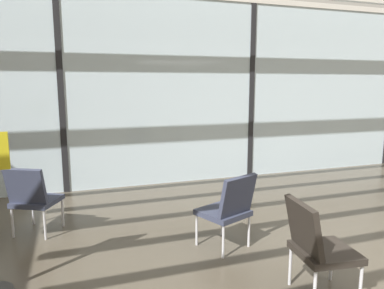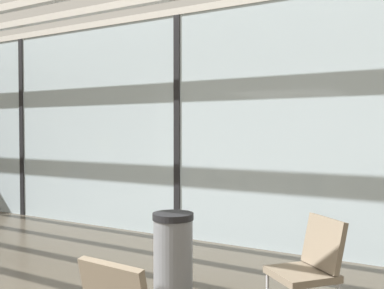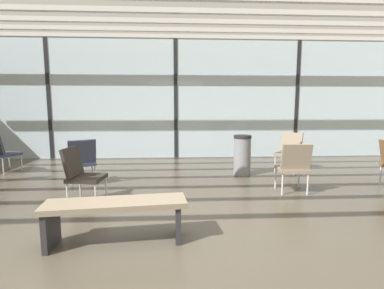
# 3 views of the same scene
# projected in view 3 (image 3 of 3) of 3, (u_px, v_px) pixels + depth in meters

# --- Properties ---
(ground_plane) EXTENTS (60.00, 60.00, 0.00)m
(ground_plane) POSITION_uv_depth(u_px,v_px,m) (177.00, 236.00, 3.32)
(ground_plane) COLOR #4C4438
(glass_curtain_wall) EXTENTS (14.00, 0.08, 3.33)m
(glass_curtain_wall) POSITION_uv_depth(u_px,v_px,m) (176.00, 99.00, 8.24)
(glass_curtain_wall) COLOR silver
(glass_curtain_wall) RESTS_ON ground
(window_mullion_0) EXTENTS (0.10, 0.12, 3.33)m
(window_mullion_0) POSITION_uv_depth(u_px,v_px,m) (49.00, 99.00, 8.05)
(window_mullion_0) COLOR black
(window_mullion_0) RESTS_ON ground
(window_mullion_1) EXTENTS (0.10, 0.12, 3.33)m
(window_mullion_1) POSITION_uv_depth(u_px,v_px,m) (176.00, 99.00, 8.24)
(window_mullion_1) COLOR black
(window_mullion_1) RESTS_ON ground
(window_mullion_2) EXTENTS (0.10, 0.12, 3.33)m
(window_mullion_2) POSITION_uv_depth(u_px,v_px,m) (296.00, 99.00, 8.44)
(window_mullion_2) COLOR black
(window_mullion_2) RESTS_ON ground
(parked_airplane) EXTENTS (11.09, 3.61, 3.61)m
(parked_airplane) POSITION_uv_depth(u_px,v_px,m) (155.00, 98.00, 12.45)
(parked_airplane) COLOR #B2BCD6
(parked_airplane) RESTS_ON ground
(lounge_chair_0) EXTENTS (0.65, 0.67, 0.87)m
(lounge_chair_0) POSITION_uv_depth(u_px,v_px,m) (82.00, 159.00, 5.43)
(lounge_chair_0) COLOR #33384C
(lounge_chair_0) RESTS_ON ground
(lounge_chair_3) EXTENTS (0.70, 0.71, 0.87)m
(lounge_chair_3) POSITION_uv_depth(u_px,v_px,m) (289.00, 149.00, 6.62)
(lounge_chair_3) COLOR #7F705B
(lounge_chair_3) RESTS_ON ground
(lounge_chair_4) EXTENTS (0.58, 0.54, 0.87)m
(lounge_chair_4) POSITION_uv_depth(u_px,v_px,m) (81.00, 172.00, 4.37)
(lounge_chair_4) COLOR #28231E
(lounge_chair_4) RESTS_ON ground
(lounge_chair_5) EXTENTS (0.67, 0.69, 0.87)m
(lounge_chair_5) POSITION_uv_depth(u_px,v_px,m) (1.00, 151.00, 6.41)
(lounge_chair_5) COLOR #33384C
(lounge_chair_5) RESTS_ON ground
(lounge_chair_6) EXTENTS (0.51, 0.56, 0.87)m
(lounge_chair_6) POSITION_uv_depth(u_px,v_px,m) (293.00, 165.00, 4.91)
(lounge_chair_6) COLOR #7F705B
(lounge_chair_6) RESTS_ON ground
(waiting_bench) EXTENTS (1.53, 0.56, 0.47)m
(waiting_bench) POSITION_uv_depth(u_px,v_px,m) (116.00, 211.00, 3.12)
(waiting_bench) COLOR #7F705B
(waiting_bench) RESTS_ON ground
(trash_bin) EXTENTS (0.38, 0.38, 0.86)m
(trash_bin) POSITION_uv_depth(u_px,v_px,m) (242.00, 155.00, 6.21)
(trash_bin) COLOR slate
(trash_bin) RESTS_ON ground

